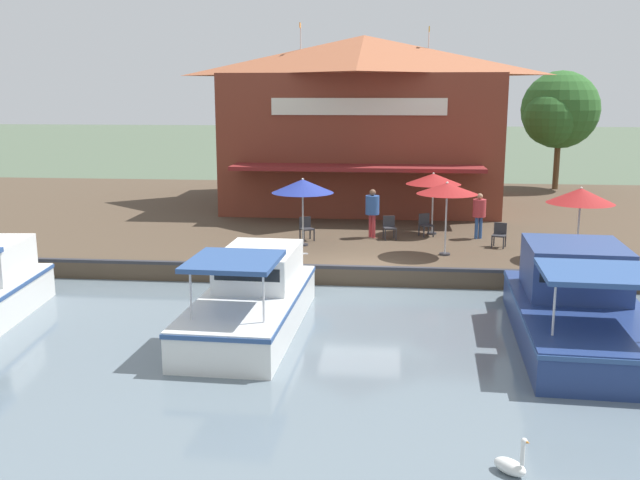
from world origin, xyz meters
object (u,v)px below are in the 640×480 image
at_px(patio_umbrella_mid_patio_right, 447,189).
at_px(cafe_chair_mid_patio, 499,234).
at_px(cafe_chair_back_row_seat, 306,227).
at_px(cafe_chair_beside_entrance, 389,226).
at_px(person_at_quay_edge, 372,207).
at_px(patio_umbrella_back_row, 581,196).
at_px(person_near_entrance, 479,210).
at_px(swan, 511,465).
at_px(motorboat_nearest_quay, 257,295).
at_px(patio_umbrella_near_quay_edge, 433,179).
at_px(waterfront_restaurant, 363,119).
at_px(patio_umbrella_mid_patio_left, 303,186).
at_px(motorboat_mid_row, 575,303).
at_px(tree_upstream_bank, 558,112).
at_px(cafe_chair_far_corner_seat, 425,224).

distance_m(patio_umbrella_mid_patio_right, cafe_chair_mid_patio, 3.01).
bearing_deg(cafe_chair_back_row_seat, cafe_chair_mid_patio, 85.62).
height_order(cafe_chair_beside_entrance, person_at_quay_edge, person_at_quay_edge).
relative_size(patio_umbrella_back_row, cafe_chair_mid_patio, 2.80).
relative_size(person_near_entrance, swan, 2.45).
xyz_separation_m(cafe_chair_beside_entrance, motorboat_nearest_quay, (8.45, -3.37, -0.30)).
bearing_deg(person_at_quay_edge, patio_umbrella_near_quay_edge, 111.63).
relative_size(waterfront_restaurant, cafe_chair_mid_patio, 15.01).
bearing_deg(cafe_chair_back_row_seat, waterfront_restaurant, 170.16).
distance_m(patio_umbrella_mid_patio_left, swan, 15.20).
relative_size(patio_umbrella_near_quay_edge, patio_umbrella_mid_patio_right, 0.96).
bearing_deg(person_near_entrance, swan, -4.64).
distance_m(person_at_quay_edge, swan, 16.09).
distance_m(cafe_chair_mid_patio, cafe_chair_back_row_seat, 6.90).
height_order(cafe_chair_beside_entrance, motorboat_mid_row, motorboat_mid_row).
xyz_separation_m(patio_umbrella_near_quay_edge, person_near_entrance, (0.70, 1.67, -1.06)).
bearing_deg(cafe_chair_beside_entrance, swan, 7.27).
bearing_deg(cafe_chair_mid_patio, motorboat_nearest_quay, -44.22).
bearing_deg(patio_umbrella_near_quay_edge, person_near_entrance, 67.35).
xyz_separation_m(patio_umbrella_near_quay_edge, motorboat_nearest_quay, (9.54, -4.99, -1.94)).
bearing_deg(patio_umbrella_mid_patio_right, cafe_chair_mid_patio, 126.13).
bearing_deg(tree_upstream_bank, swan, -13.08).
height_order(person_at_quay_edge, motorboat_mid_row, person_at_quay_edge).
xyz_separation_m(patio_umbrella_back_row, tree_upstream_bank, (-17.59, 3.00, 2.18)).
xyz_separation_m(patio_umbrella_mid_patio_right, swan, (13.12, 0.12, -2.60)).
bearing_deg(waterfront_restaurant, person_near_entrance, 28.54).
xyz_separation_m(cafe_chair_far_corner_seat, motorboat_nearest_quay, (9.11, -4.72, -0.30)).
height_order(patio_umbrella_mid_patio_left, motorboat_nearest_quay, patio_umbrella_mid_patio_left).
distance_m(person_at_quay_edge, person_near_entrance, 3.94).
xyz_separation_m(cafe_chair_back_row_seat, person_near_entrance, (-0.91, 6.32, 0.59)).
bearing_deg(cafe_chair_far_corner_seat, patio_umbrella_near_quay_edge, 147.90).
bearing_deg(person_near_entrance, person_at_quay_edge, -87.07).
bearing_deg(tree_upstream_bank, cafe_chair_beside_entrance, -31.46).
bearing_deg(patio_umbrella_back_row, person_near_entrance, -138.96).
xyz_separation_m(patio_umbrella_mid_patio_right, cafe_chair_back_row_seat, (-1.97, -4.90, -1.75)).
bearing_deg(motorboat_nearest_quay, patio_umbrella_mid_patio_left, 177.28).
relative_size(patio_umbrella_mid_patio_right, person_at_quay_edge, 1.35).
bearing_deg(cafe_chair_far_corner_seat, waterfront_restaurant, -161.82).
height_order(patio_umbrella_mid_patio_left, swan, patio_umbrella_mid_patio_left).
height_order(patio_umbrella_near_quay_edge, motorboat_mid_row, patio_umbrella_near_quay_edge).
bearing_deg(waterfront_restaurant, motorboat_nearest_quay, -6.49).
xyz_separation_m(patio_umbrella_mid_patio_right, motorboat_mid_row, (6.06, 2.75, -2.00)).
bearing_deg(swan, patio_umbrella_mid_patio_left, -160.42).
bearing_deg(motorboat_nearest_quay, patio_umbrella_mid_patio_right, 138.74).
height_order(person_near_entrance, motorboat_mid_row, person_near_entrance).
bearing_deg(swan, motorboat_mid_row, 159.61).
distance_m(cafe_chair_back_row_seat, person_near_entrance, 6.41).
bearing_deg(person_near_entrance, cafe_chair_mid_patio, 21.12).
relative_size(waterfront_restaurant, patio_umbrella_back_row, 5.35).
relative_size(patio_umbrella_mid_patio_right, cafe_chair_back_row_seat, 2.89).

